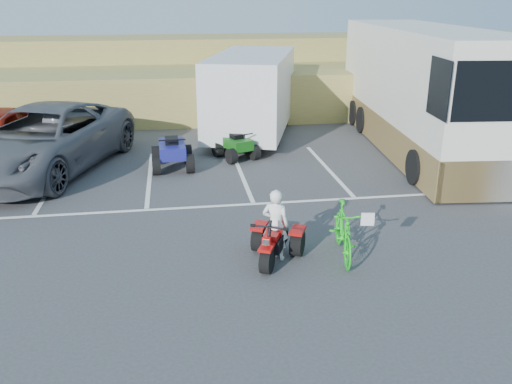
{
  "coord_description": "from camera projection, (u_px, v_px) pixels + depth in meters",
  "views": [
    {
      "loc": [
        -1.91,
        -10.37,
        5.04
      ],
      "look_at": [
        -0.22,
        0.57,
        1.0
      ],
      "focal_mm": 38.0,
      "sensor_mm": 36.0,
      "label": 1
    }
  ],
  "objects": [
    {
      "name": "cargo_trailer",
      "position": [
        252.0,
        92.0,
        20.19
      ],
      "size": [
        4.37,
        6.93,
        3.01
      ],
      "rotation": [
        0.0,
        0.0,
        -0.3
      ],
      "color": "silver",
      "rests_on": "ground"
    },
    {
      "name": "rv_motorhome",
      "position": [
        420.0,
        98.0,
        18.44
      ],
      "size": [
        3.85,
        11.33,
        4.0
      ],
      "rotation": [
        0.0,
        0.0,
        -0.09
      ],
      "color": "silver",
      "rests_on": "ground"
    },
    {
      "name": "red_trike_atv",
      "position": [
        273.0,
        261.0,
        10.89
      ],
      "size": [
        1.57,
        1.75,
        0.93
      ],
      "primitive_type": null,
      "rotation": [
        0.0,
        0.0,
        -0.43
      ],
      "color": "#B30C0A",
      "rests_on": "ground"
    },
    {
      "name": "ground",
      "position": [
        270.0,
        244.0,
        11.63
      ],
      "size": [
        100.0,
        100.0,
        0.0
      ],
      "primitive_type": "plane",
      "color": "#39393B",
      "rests_on": "ground"
    },
    {
      "name": "rider",
      "position": [
        275.0,
        225.0,
        10.77
      ],
      "size": [
        0.64,
        0.55,
        1.48
      ],
      "primitive_type": "imported",
      "rotation": [
        0.0,
        0.0,
        2.71
      ],
      "color": "white",
      "rests_on": "ground"
    },
    {
      "name": "green_dirt_bike",
      "position": [
        343.0,
        231.0,
        10.91
      ],
      "size": [
        0.79,
        1.92,
        1.12
      ],
      "primitive_type": "imported",
      "rotation": [
        0.0,
        0.0,
        -0.15
      ],
      "color": "#14BF19",
      "rests_on": "ground"
    },
    {
      "name": "quad_atv_blue",
      "position": [
        173.0,
        168.0,
        16.71
      ],
      "size": [
        1.29,
        1.7,
        1.09
      ],
      "primitive_type": null,
      "rotation": [
        0.0,
        0.0,
        0.03
      ],
      "color": "navy",
      "rests_on": "ground"
    },
    {
      "name": "grass_embankment",
      "position": [
        212.0,
        76.0,
        25.51
      ],
      "size": [
        40.0,
        8.5,
        3.1
      ],
      "color": "olive",
      "rests_on": "ground"
    },
    {
      "name": "parking_stripes",
      "position": [
        275.0,
        181.0,
        15.53
      ],
      "size": [
        28.0,
        5.16,
        0.01
      ],
      "color": "white",
      "rests_on": "ground"
    },
    {
      "name": "quad_atv_green",
      "position": [
        236.0,
        158.0,
        17.75
      ],
      "size": [
        1.52,
        1.71,
        0.92
      ],
      "primitive_type": null,
      "rotation": [
        0.0,
        0.0,
        0.39
      ],
      "color": "#125012",
      "rests_on": "ground"
    },
    {
      "name": "grey_pickup",
      "position": [
        43.0,
        140.0,
        16.14
      ],
      "size": [
        5.39,
        7.68,
        1.95
      ],
      "primitive_type": "imported",
      "rotation": [
        0.0,
        0.0,
        -0.34
      ],
      "color": "#4B4D53",
      "rests_on": "ground"
    }
  ]
}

